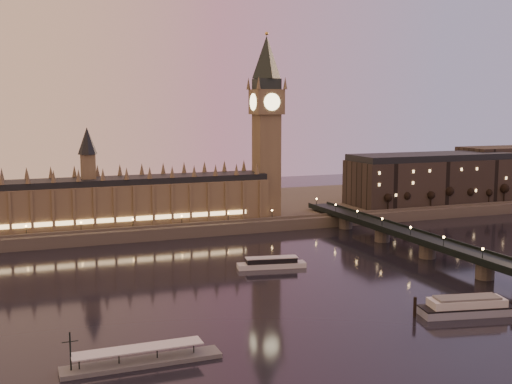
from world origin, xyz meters
The scene contains 16 objects.
ground centered at (0.00, 0.00, 0.00)m, with size 700.00×700.00×0.00m, color black.
far_embankment centered at (30.00, 165.00, 3.00)m, with size 560.00×130.00×6.00m, color #423D35.
palace_of_westminster centered at (-40.12, 120.99, 21.71)m, with size 180.00×26.62×52.00m.
big_ben centered at (53.99, 120.99, 63.95)m, with size 17.68×17.68×104.00m.
westminster_bridge centered at (91.61, 0.00, 5.52)m, with size 13.20×260.00×15.30m.
city_block centered at (194.94, 130.93, 22.24)m, with size 155.00×45.00×34.00m.
bare_tree_0 centered at (128.56, 109.00, 13.81)m, with size 5.16×5.16×10.50m.
bare_tree_1 centered at (143.46, 109.00, 13.81)m, with size 5.16×5.16×10.50m.
bare_tree_2 centered at (158.35, 109.00, 13.81)m, with size 5.16×5.16×10.50m.
bare_tree_3 centered at (173.25, 109.00, 13.81)m, with size 5.16×5.16×10.50m.
bare_tree_4 centered at (188.14, 109.00, 13.81)m, with size 5.16×5.16×10.50m.
bare_tree_5 centered at (203.04, 109.00, 13.81)m, with size 5.16×5.16×10.50m.
bare_tree_6 centered at (217.93, 109.00, 13.81)m, with size 5.16×5.16×10.50m.
cruise_boat_a centered at (18.75, 28.23, 2.07)m, with size 30.06×11.64×4.70m.
moored_barge centered at (55.40, -52.75, 2.81)m, with size 35.59×14.98×6.66m.
pontoon_pier centered at (-53.66, -54.71, 1.24)m, with size 43.12×7.19×11.50m.
Camera 1 is at (-84.40, -219.41, 69.33)m, focal length 45.00 mm.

